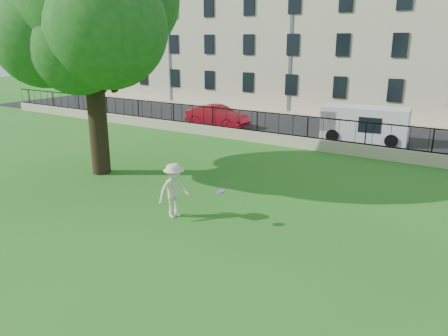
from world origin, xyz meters
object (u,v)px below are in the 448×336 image
Objects in this scene: tree at (88,13)px; red_sedan at (217,116)px; man at (174,190)px; white_van at (365,124)px; frisbee at (221,191)px.

tree reaches higher than red_sedan.
red_sedan is at bearing 45.92° from man.
frisbee is at bearing -97.82° from white_van.
tree is 2.13× the size of white_van.
white_van is at bearing 9.56° from man.
tree is 8.43m from man.
tree is 9.45m from frisbee.
man is at bearing -104.07° from white_van.
man is at bearing -20.23° from tree.
white_van is (7.82, 12.26, -5.54)m from tree.
red_sedan is (-9.03, 13.24, -0.38)m from frisbee.
frisbee is (7.50, -1.90, -5.42)m from tree.
tree is 2.29× the size of red_sedan.
frisbee is 0.06× the size of white_van.
frisbee is at bearing -14.24° from tree.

